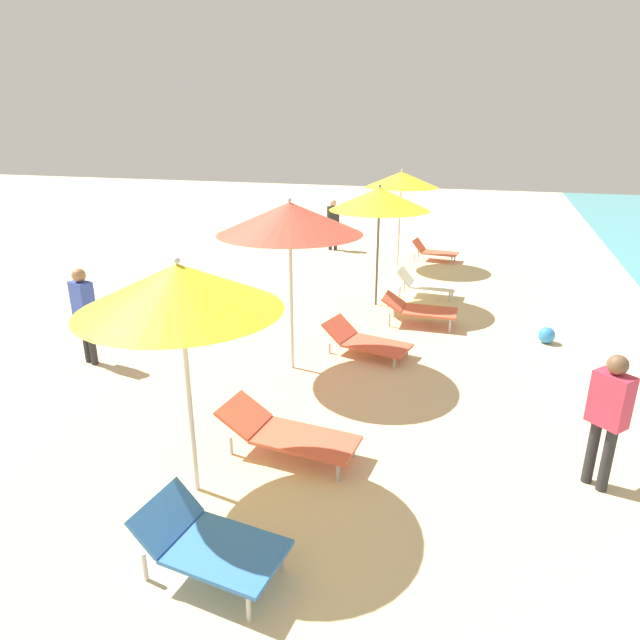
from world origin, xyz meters
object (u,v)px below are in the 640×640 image
at_px(umbrella_third, 179,288).
at_px(lounger_fourth_shoreside, 366,340).
at_px(lounger_fifth_inland, 419,309).
at_px(person_walking_mid, 333,220).
at_px(lounger_farthest_shoreside, 434,251).
at_px(person_walking_far, 84,307).
at_px(umbrella_fourth, 290,218).
at_px(umbrella_farthest, 402,180).
at_px(beach_ball, 547,335).
at_px(lounger_third_inland, 209,542).
at_px(umbrella_fifth, 379,199).
at_px(lounger_fifth_shoreside, 425,284).
at_px(person_walking_near, 608,410).
at_px(lounger_third_shoreside, 287,433).

height_order(umbrella_third, lounger_fourth_shoreside, umbrella_third).
distance_m(lounger_fifth_inland, person_walking_mid, 7.16).
height_order(lounger_fourth_shoreside, lounger_farthest_shoreside, lounger_farthest_shoreside).
bearing_deg(person_walking_far, umbrella_fourth, -56.41).
height_order(umbrella_farthest, person_walking_mid, umbrella_farthest).
xyz_separation_m(lounger_fifth_inland, beach_ball, (2.32, -0.23, -0.18)).
xyz_separation_m(lounger_fourth_shoreside, person_walking_mid, (-3.06, 7.86, 0.71)).
bearing_deg(umbrella_fourth, lounger_fifth_inland, 59.45).
height_order(lounger_third_inland, umbrella_fifth, umbrella_fifth).
relative_size(umbrella_third, umbrella_fifth, 0.98).
height_order(umbrella_fourth, lounger_fifth_shoreside, umbrella_fourth).
bearing_deg(lounger_third_inland, umbrella_fourth, 106.84).
relative_size(umbrella_third, lounger_third_inland, 1.98).
distance_m(lounger_farthest_shoreside, person_walking_near, 10.51).
height_order(lounger_third_shoreside, lounger_fifth_inland, lounger_fifth_inland).
relative_size(umbrella_third, lounger_fifth_inland, 1.74).
bearing_deg(umbrella_third, umbrella_fifth, 87.27).
distance_m(umbrella_third, lounger_fifth_inland, 6.31).
height_order(lounger_fifth_shoreside, person_walking_far, person_walking_far).
height_order(person_walking_near, beach_ball, person_walking_near).
bearing_deg(lounger_fourth_shoreside, person_walking_mid, 122.61).
bearing_deg(person_walking_near, umbrella_fourth, 106.81).
bearing_deg(umbrella_third, person_walking_far, 145.52).
xyz_separation_m(lounger_third_shoreside, umbrella_fifth, (-0.33, 5.91, 1.98)).
xyz_separation_m(lounger_farthest_shoreside, person_walking_near, (3.02, -10.05, 0.62)).
height_order(umbrella_third, beach_ball, umbrella_third).
distance_m(umbrella_fourth, lounger_fourth_shoreside, 2.51).
distance_m(lounger_third_shoreside, lounger_farthest_shoreside, 10.56).
xyz_separation_m(umbrella_third, lounger_farthest_shoreside, (0.95, 11.47, -1.93)).
relative_size(lounger_third_inland, person_walking_near, 0.84).
relative_size(lounger_fourth_shoreside, person_walking_far, 0.97).
xyz_separation_m(lounger_fifth_inland, umbrella_farthest, (-1.31, 4.62, 2.03)).
height_order(umbrella_fifth, lounger_farthest_shoreside, umbrella_fifth).
distance_m(umbrella_fourth, lounger_fifth_shoreside, 5.26).
distance_m(lounger_fourth_shoreside, lounger_fifth_shoreside, 3.73).
bearing_deg(lounger_fifth_inland, umbrella_farthest, 103.91).
distance_m(umbrella_third, lounger_fifth_shoreside, 8.13).
bearing_deg(person_walking_near, lounger_fourth_shoreside, 89.79).
xyz_separation_m(umbrella_third, lounger_fifth_shoreside, (1.23, 7.80, -1.92)).
distance_m(lounger_fourth_shoreside, umbrella_fifth, 3.42).
relative_size(lounger_third_shoreside, umbrella_farthest, 0.63).
bearing_deg(lounger_fifth_shoreside, beach_ball, -38.94).
bearing_deg(lounger_farthest_shoreside, lounger_fourth_shoreside, -86.23).
distance_m(lounger_third_shoreside, lounger_fifth_shoreside, 6.91).
bearing_deg(person_walking_near, person_walking_mid, 70.47).
xyz_separation_m(umbrella_fourth, beach_ball, (3.89, 2.45, -2.23)).
bearing_deg(umbrella_third, lounger_fourth_shoreside, 79.20).
height_order(umbrella_fourth, person_walking_near, umbrella_fourth).
xyz_separation_m(umbrella_fifth, lounger_farthest_shoreside, (0.63, 4.65, -1.98)).
height_order(lounger_farthest_shoreside, beach_ball, lounger_farthest_shoreside).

